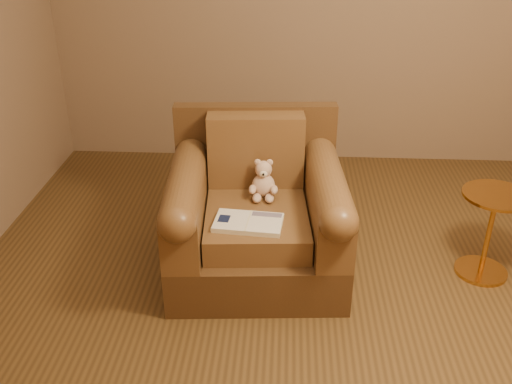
{
  "coord_description": "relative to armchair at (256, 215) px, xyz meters",
  "views": [
    {
      "loc": [
        -0.19,
        -2.39,
        1.95
      ],
      "look_at": [
        -0.34,
        0.32,
        0.53
      ],
      "focal_mm": 40.0,
      "sensor_mm": 36.0,
      "label": 1
    }
  ],
  "objects": [
    {
      "name": "floor",
      "position": [
        0.34,
        -0.41,
        -0.33
      ],
      "size": [
        4.0,
        4.0,
        0.0
      ],
      "primitive_type": "plane",
      "color": "brown",
      "rests_on": "ground"
    },
    {
      "name": "armchair",
      "position": [
        0.0,
        0.0,
        0.0
      ],
      "size": [
        1.02,
        0.98,
        0.86
      ],
      "rotation": [
        0.0,
        0.0,
        0.07
      ],
      "color": "#4D3119",
      "rests_on": "floor"
    },
    {
      "name": "teddy_bear",
      "position": [
        0.04,
        0.08,
        0.16
      ],
      "size": [
        0.17,
        0.18,
        0.23
      ],
      "rotation": [
        0.0,
        0.0,
        0.02
      ],
      "color": "#D7AF96",
      "rests_on": "armchair"
    },
    {
      "name": "guidebook",
      "position": [
        -0.03,
        -0.25,
        0.09
      ],
      "size": [
        0.37,
        0.25,
        0.03
      ],
      "rotation": [
        0.0,
        0.0,
        -0.1
      ],
      "color": "beige",
      "rests_on": "armchair"
    },
    {
      "name": "side_table",
      "position": [
        1.31,
        -0.02,
        -0.06
      ],
      "size": [
        0.37,
        0.37,
        0.52
      ],
      "color": "#C38535",
      "rests_on": "floor"
    }
  ]
}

